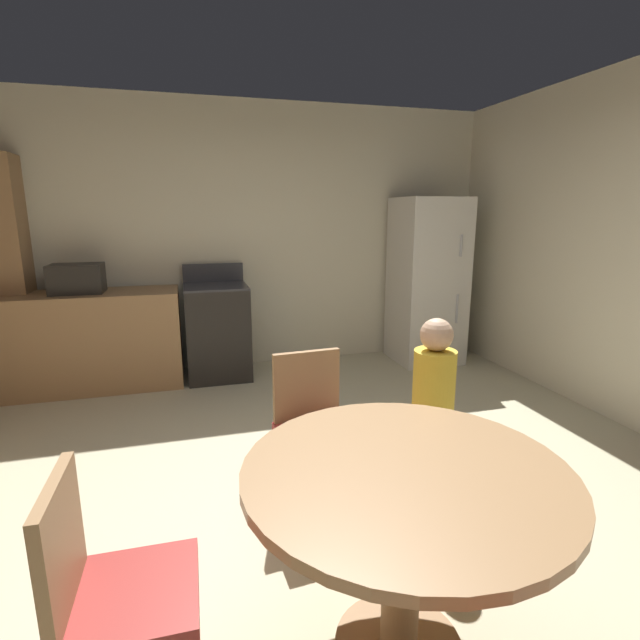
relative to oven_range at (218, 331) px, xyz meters
The scene contains 11 objects.
ground_plane 2.61m from the oven_range, 81.96° to the right, with size 14.00×14.00×0.00m, color beige.
wall_back 1.03m from the oven_range, 47.78° to the left, with size 5.46×0.12×2.70m, color beige.
kitchen_counter 1.21m from the oven_range, behind, with size 1.72×0.60×0.90m, color #9E754C.
pantry_column 1.95m from the oven_range, behind, with size 0.44×0.36×2.10m, color #9E754C.
oven_range is the anchor object (origin of this frame).
refrigerator 2.28m from the oven_range, ahead, with size 0.68×0.68×1.76m.
microwave 1.33m from the oven_range, behind, with size 0.44×0.32×0.26m, color black.
dining_table 3.36m from the oven_range, 82.72° to the right, with size 1.14×1.14×0.76m.
chair_west 3.37m from the oven_range, 99.42° to the right, with size 0.41×0.41×0.87m.
chair_north 2.39m from the oven_range, 81.48° to the right, with size 0.43×0.43×0.87m.
person_child 2.75m from the oven_range, 69.79° to the right, with size 0.31×0.31×1.09m.
Camera 1 is at (-0.62, -2.15, 1.62)m, focal length 26.91 mm.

